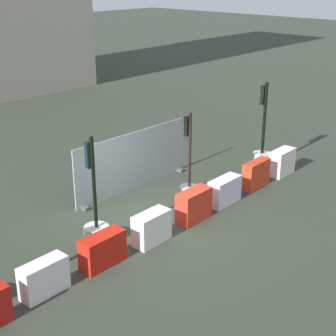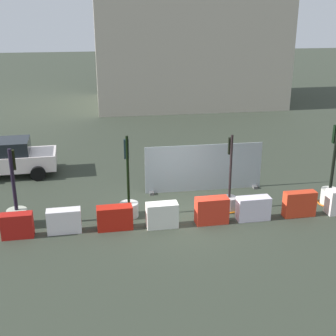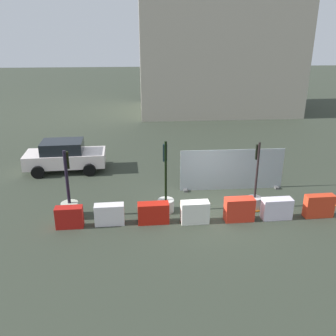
{
  "view_description": "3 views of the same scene",
  "coord_description": "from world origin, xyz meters",
  "px_view_note": "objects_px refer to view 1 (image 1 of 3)",
  "views": [
    {
      "loc": [
        -8.96,
        -9.16,
        6.62
      ],
      "look_at": [
        0.32,
        -0.37,
        1.59
      ],
      "focal_mm": 54.28,
      "sensor_mm": 36.0,
      "label": 1
    },
    {
      "loc": [
        -2.78,
        -14.48,
        6.98
      ],
      "look_at": [
        -0.45,
        0.41,
        1.58
      ],
      "focal_mm": 49.06,
      "sensor_mm": 36.0,
      "label": 2
    },
    {
      "loc": [
        -2.78,
        -12.94,
        6.81
      ],
      "look_at": [
        -1.75,
        0.63,
        1.62
      ],
      "focal_mm": 39.05,
      "sensor_mm": 36.0,
      "label": 3
    }
  ],
  "objects_px": {
    "traffic_light_3": "(262,154)",
    "construction_barrier_7": "(282,162)",
    "construction_barrier_2": "(103,250)",
    "construction_barrier_3": "(152,228)",
    "construction_barrier_5": "(225,191)",
    "construction_barrier_6": "(256,174)",
    "construction_barrier_1": "(44,278)",
    "traffic_light_2": "(189,187)",
    "traffic_light_1": "(96,225)",
    "construction_barrier_4": "(194,206)"
  },
  "relations": [
    {
      "from": "traffic_light_2",
      "to": "construction_barrier_6",
      "type": "height_order",
      "value": "traffic_light_2"
    },
    {
      "from": "traffic_light_1",
      "to": "construction_barrier_7",
      "type": "bearing_deg",
      "value": -6.93
    },
    {
      "from": "traffic_light_1",
      "to": "construction_barrier_1",
      "type": "relative_size",
      "value": 2.65
    },
    {
      "from": "construction_barrier_2",
      "to": "construction_barrier_3",
      "type": "distance_m",
      "value": 1.55
    },
    {
      "from": "construction_barrier_4",
      "to": "construction_barrier_7",
      "type": "height_order",
      "value": "construction_barrier_4"
    },
    {
      "from": "traffic_light_2",
      "to": "construction_barrier_7",
      "type": "bearing_deg",
      "value": -13.1
    },
    {
      "from": "traffic_light_2",
      "to": "traffic_light_3",
      "type": "relative_size",
      "value": 0.9
    },
    {
      "from": "construction_barrier_1",
      "to": "construction_barrier_5",
      "type": "bearing_deg",
      "value": -0.38
    },
    {
      "from": "construction_barrier_2",
      "to": "construction_barrier_7",
      "type": "bearing_deg",
      "value": -0.08
    },
    {
      "from": "construction_barrier_1",
      "to": "construction_barrier_3",
      "type": "xyz_separation_m",
      "value": [
        3.17,
        -0.11,
        0.02
      ]
    },
    {
      "from": "construction_barrier_3",
      "to": "construction_barrier_7",
      "type": "relative_size",
      "value": 1.01
    },
    {
      "from": "traffic_light_2",
      "to": "construction_barrier_3",
      "type": "xyz_separation_m",
      "value": [
        -2.56,
        -0.97,
        -0.05
      ]
    },
    {
      "from": "construction_barrier_3",
      "to": "construction_barrier_5",
      "type": "xyz_separation_m",
      "value": [
        3.16,
        0.07,
        -0.01
      ]
    },
    {
      "from": "construction_barrier_2",
      "to": "construction_barrier_7",
      "type": "distance_m",
      "value": 7.93
    },
    {
      "from": "traffic_light_1",
      "to": "construction_barrier_6",
      "type": "distance_m",
      "value": 5.91
    },
    {
      "from": "construction_barrier_3",
      "to": "construction_barrier_4",
      "type": "height_order",
      "value": "construction_barrier_4"
    },
    {
      "from": "traffic_light_1",
      "to": "construction_barrier_3",
      "type": "bearing_deg",
      "value": -43.72
    },
    {
      "from": "traffic_light_3",
      "to": "construction_barrier_1",
      "type": "xyz_separation_m",
      "value": [
        -9.54,
        -0.78,
        -0.15
      ]
    },
    {
      "from": "construction_barrier_3",
      "to": "construction_barrier_6",
      "type": "height_order",
      "value": "construction_barrier_6"
    },
    {
      "from": "traffic_light_3",
      "to": "construction_barrier_4",
      "type": "relative_size",
      "value": 2.78
    },
    {
      "from": "traffic_light_1",
      "to": "traffic_light_3",
      "type": "relative_size",
      "value": 0.94
    },
    {
      "from": "traffic_light_2",
      "to": "construction_barrier_2",
      "type": "height_order",
      "value": "traffic_light_2"
    },
    {
      "from": "traffic_light_2",
      "to": "construction_barrier_3",
      "type": "bearing_deg",
      "value": -159.33
    },
    {
      "from": "traffic_light_1",
      "to": "construction_barrier_4",
      "type": "distance_m",
      "value": 2.87
    },
    {
      "from": "traffic_light_1",
      "to": "traffic_light_2",
      "type": "height_order",
      "value": "traffic_light_1"
    },
    {
      "from": "traffic_light_3",
      "to": "construction_barrier_7",
      "type": "height_order",
      "value": "traffic_light_3"
    },
    {
      "from": "traffic_light_3",
      "to": "construction_barrier_5",
      "type": "relative_size",
      "value": 2.7
    },
    {
      "from": "traffic_light_1",
      "to": "construction_barrier_7",
      "type": "height_order",
      "value": "traffic_light_1"
    },
    {
      "from": "construction_barrier_2",
      "to": "construction_barrier_5",
      "type": "xyz_separation_m",
      "value": [
        4.71,
        -0.02,
        0.01
      ]
    },
    {
      "from": "construction_barrier_2",
      "to": "construction_barrier_7",
      "type": "height_order",
      "value": "construction_barrier_7"
    },
    {
      "from": "construction_barrier_4",
      "to": "construction_barrier_5",
      "type": "bearing_deg",
      "value": 1.59
    },
    {
      "from": "construction_barrier_2",
      "to": "traffic_light_3",
      "type": "bearing_deg",
      "value": 5.81
    },
    {
      "from": "construction_barrier_2",
      "to": "construction_barrier_6",
      "type": "distance_m",
      "value": 6.37
    },
    {
      "from": "traffic_light_3",
      "to": "construction_barrier_5",
      "type": "height_order",
      "value": "traffic_light_3"
    },
    {
      "from": "traffic_light_3",
      "to": "construction_barrier_2",
      "type": "relative_size",
      "value": 2.65
    },
    {
      "from": "traffic_light_3",
      "to": "construction_barrier_4",
      "type": "distance_m",
      "value": 4.75
    },
    {
      "from": "construction_barrier_3",
      "to": "construction_barrier_4",
      "type": "bearing_deg",
      "value": 0.94
    },
    {
      "from": "construction_barrier_5",
      "to": "construction_barrier_7",
      "type": "distance_m",
      "value": 3.22
    },
    {
      "from": "traffic_light_2",
      "to": "construction_barrier_3",
      "type": "height_order",
      "value": "traffic_light_2"
    },
    {
      "from": "construction_barrier_1",
      "to": "construction_barrier_7",
      "type": "xyz_separation_m",
      "value": [
        9.56,
        -0.03,
        0.05
      ]
    },
    {
      "from": "construction_barrier_3",
      "to": "traffic_light_1",
      "type": "bearing_deg",
      "value": 136.28
    },
    {
      "from": "construction_barrier_1",
      "to": "construction_barrier_2",
      "type": "distance_m",
      "value": 1.63
    },
    {
      "from": "traffic_light_2",
      "to": "construction_barrier_7",
      "type": "xyz_separation_m",
      "value": [
        3.82,
        -0.89,
        -0.02
      ]
    },
    {
      "from": "construction_barrier_4",
      "to": "construction_barrier_7",
      "type": "distance_m",
      "value": 4.69
    },
    {
      "from": "construction_barrier_6",
      "to": "construction_barrier_7",
      "type": "relative_size",
      "value": 1.08
    },
    {
      "from": "construction_barrier_2",
      "to": "construction_barrier_3",
      "type": "relative_size",
      "value": 1.11
    },
    {
      "from": "construction_barrier_5",
      "to": "construction_barrier_6",
      "type": "xyz_separation_m",
      "value": [
        1.67,
        0.02,
        0.04
      ]
    },
    {
      "from": "construction_barrier_2",
      "to": "construction_barrier_5",
      "type": "relative_size",
      "value": 1.02
    },
    {
      "from": "traffic_light_1",
      "to": "construction_barrier_5",
      "type": "height_order",
      "value": "traffic_light_1"
    },
    {
      "from": "construction_barrier_3",
      "to": "construction_barrier_5",
      "type": "relative_size",
      "value": 0.92
    }
  ]
}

